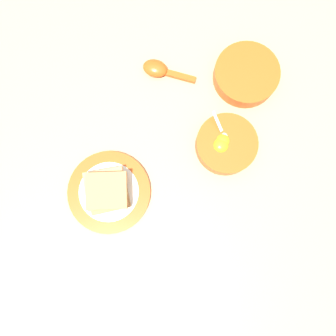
# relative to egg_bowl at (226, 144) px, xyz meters

# --- Properties ---
(ground_plane) EXTENTS (3.00, 3.00, 0.00)m
(ground_plane) POSITION_rel_egg_bowl_xyz_m (0.11, 0.15, -0.02)
(ground_plane) COLOR tan
(egg_bowl) EXTENTS (0.16, 0.16, 0.07)m
(egg_bowl) POSITION_rel_egg_bowl_xyz_m (0.00, 0.00, 0.00)
(egg_bowl) COLOR #DB5119
(egg_bowl) RESTS_ON ground_plane
(toast_plate) EXTENTS (0.21, 0.21, 0.01)m
(toast_plate) POSITION_rel_egg_bowl_xyz_m (-0.12, 0.30, -0.02)
(toast_plate) COLOR #DB5119
(toast_plate) RESTS_ON ground_plane
(toast_sandwich) EXTENTS (0.12, 0.12, 0.05)m
(toast_sandwich) POSITION_rel_egg_bowl_xyz_m (-0.12, 0.30, 0.01)
(toast_sandwich) COLOR tan
(toast_sandwich) RESTS_ON toast_plate
(soup_spoon) EXTENTS (0.07, 0.15, 0.03)m
(soup_spoon) POSITION_rel_egg_bowl_xyz_m (0.21, 0.17, -0.01)
(soup_spoon) COLOR #DB5119
(soup_spoon) RESTS_ON ground_plane
(congee_bowl) EXTENTS (0.17, 0.17, 0.04)m
(congee_bowl) POSITION_rel_egg_bowl_xyz_m (0.19, -0.06, -0.00)
(congee_bowl) COLOR #DB5119
(congee_bowl) RESTS_ON ground_plane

